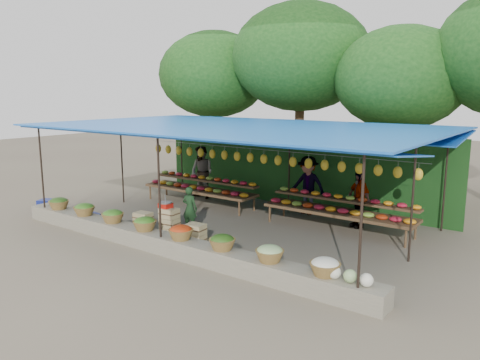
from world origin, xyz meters
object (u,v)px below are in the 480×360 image
Objects in this scene: weighing_scale at (166,205)px; vendor_seated at (190,208)px; crate_counter at (169,226)px; blue_crate_front at (48,205)px; blue_crate_back at (94,218)px.

vendor_seated is at bearing 82.61° from weighing_scale.
crate_counter is 1.97× the size of vendor_seated.
blue_crate_front is at bearing -177.09° from crate_counter.
weighing_scale is 0.81× the size of blue_crate_back.
crate_counter is 0.85m from vendor_seated.
blue_crate_front reaches higher than blue_crate_back.
weighing_scale is at bearing 15.84° from blue_crate_back.
vendor_seated is (0.10, 0.80, -0.25)m from weighing_scale.
crate_counter is at bearing 15.62° from blue_crate_back.
blue_crate_front is 1.32× the size of blue_crate_back.
vendor_seated reaches higher than blue_crate_front.
blue_crate_front is (-5.01, -0.26, -0.68)m from weighing_scale.
blue_crate_back is (-2.76, -1.09, -0.48)m from vendor_seated.
weighing_scale is at bearing 180.00° from crate_counter.
vendor_seated reaches higher than blue_crate_back.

